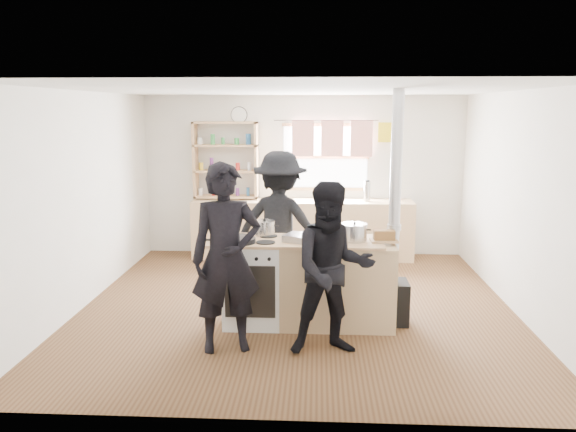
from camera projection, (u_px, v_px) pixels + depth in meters
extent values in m
cube|color=brown|center=(297.00, 306.00, 6.65)|extent=(5.00, 5.00, 0.01)
cube|color=tan|center=(302.00, 229.00, 8.74)|extent=(3.40, 0.55, 0.90)
cube|color=tan|center=(227.00, 197.00, 8.83)|extent=(1.00, 0.28, 0.03)
cube|color=tan|center=(226.00, 171.00, 8.75)|extent=(1.00, 0.28, 0.03)
cube|color=tan|center=(225.00, 145.00, 8.68)|extent=(1.00, 0.28, 0.03)
cube|color=tan|center=(225.00, 123.00, 8.61)|extent=(1.00, 0.28, 0.03)
cube|color=tan|center=(195.00, 161.00, 8.75)|extent=(0.04, 0.28, 1.20)
cube|color=tan|center=(256.00, 161.00, 8.70)|extent=(0.04, 0.28, 1.20)
cylinder|color=silver|center=(367.00, 191.00, 8.58)|extent=(0.10, 0.10, 0.30)
cube|color=white|center=(253.00, 283.00, 6.05)|extent=(0.60, 0.60, 0.90)
cube|color=tan|center=(337.00, 284.00, 6.00)|extent=(1.20, 0.60, 0.90)
cube|color=tan|center=(295.00, 241.00, 5.94)|extent=(1.84, 0.64, 0.03)
cylinder|color=black|center=(239.00, 240.00, 5.80)|extent=(0.34, 0.34, 0.05)
cylinder|color=#34551D|center=(239.00, 239.00, 5.80)|extent=(0.30, 0.30, 0.02)
cube|color=silver|center=(301.00, 238.00, 5.87)|extent=(0.40, 0.37, 0.07)
cube|color=brown|center=(301.00, 236.00, 5.87)|extent=(0.34, 0.32, 0.02)
cylinder|color=#B6B6B9|center=(265.00, 228.00, 6.13)|extent=(0.22, 0.22, 0.15)
cylinder|color=#B6B6B9|center=(265.00, 221.00, 6.12)|extent=(0.23, 0.23, 0.01)
sphere|color=black|center=(265.00, 220.00, 6.11)|extent=(0.03, 0.03, 0.03)
cylinder|color=#B3B3B5|center=(354.00, 233.00, 5.88)|extent=(0.27, 0.27, 0.17)
cylinder|color=#B3B3B5|center=(355.00, 224.00, 5.86)|extent=(0.27, 0.27, 0.01)
sphere|color=black|center=(355.00, 223.00, 5.86)|extent=(0.03, 0.03, 0.03)
cube|color=tan|center=(384.00, 241.00, 5.86)|extent=(0.29, 0.21, 0.02)
cube|color=olive|center=(384.00, 235.00, 5.85)|extent=(0.23, 0.12, 0.10)
cube|color=black|center=(391.00, 302.00, 6.09)|extent=(0.35, 0.35, 0.46)
cylinder|color=#ADADB2|center=(395.00, 188.00, 5.85)|extent=(0.12, 0.12, 2.04)
imported|color=black|center=(226.00, 258.00, 5.29)|extent=(0.75, 0.59, 1.81)
imported|color=black|center=(332.00, 269.00, 5.23)|extent=(0.89, 0.75, 1.64)
imported|color=black|center=(280.00, 225.00, 6.83)|extent=(1.29, 0.93, 1.80)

